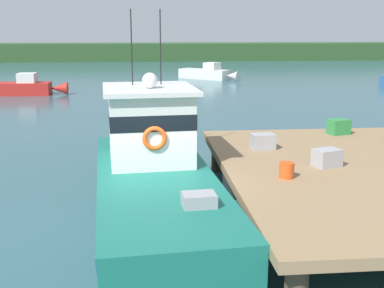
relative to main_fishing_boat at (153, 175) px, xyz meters
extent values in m
plane|color=#2D5660|center=(-0.15, -0.44, -1.01)|extent=(200.00, 200.00, 0.00)
cylinder|color=#4C3D2D|center=(2.05, 3.66, -0.51)|extent=(0.36, 0.36, 1.00)
cylinder|color=#4C3D2D|center=(7.25, 3.66, -0.51)|extent=(0.36, 0.36, 1.00)
cube|color=#937551|center=(4.65, -0.44, 0.09)|extent=(6.00, 9.00, 0.20)
cube|color=#196B5B|center=(0.05, -0.56, -0.46)|extent=(3.17, 8.18, 1.10)
cone|color=#196B5B|center=(-0.37, 4.32, -0.46)|extent=(1.25, 1.89, 1.10)
cube|color=#234C9E|center=(0.05, -0.56, -0.01)|extent=(3.18, 8.03, 0.12)
cube|color=#196B5B|center=(0.05, -0.56, 0.15)|extent=(3.21, 8.19, 0.12)
cube|color=silver|center=(-0.06, 0.63, 0.99)|extent=(2.08, 2.35, 1.80)
cube|color=black|center=(-0.06, 0.63, 1.31)|extent=(2.10, 2.38, 0.36)
cube|color=silver|center=(-0.06, 0.63, 1.94)|extent=(2.35, 2.67, 0.10)
sphere|color=white|center=(-0.03, 0.33, 2.17)|extent=(0.36, 0.36, 0.36)
cylinder|color=black|center=(-0.45, 1.10, 2.89)|extent=(0.03, 0.03, 1.80)
cylinder|color=black|center=(0.25, 1.16, 2.89)|extent=(0.03, 0.03, 1.80)
cube|color=#939399|center=(0.78, -2.71, 0.27)|extent=(0.64, 0.49, 0.36)
torus|color=orange|center=(-0.11, -3.39, 0.15)|extent=(0.61, 0.61, 0.12)
torus|color=#EA5119|center=(0.04, -0.50, 0.99)|extent=(0.55, 0.15, 0.54)
cube|color=#9E9EA3|center=(2.96, 1.54, 0.40)|extent=(0.65, 0.51, 0.41)
cube|color=#9E9EA3|center=(4.05, -0.29, 0.40)|extent=(0.71, 0.62, 0.41)
cube|color=#2D8442|center=(5.72, 3.21, 0.42)|extent=(0.70, 0.58, 0.45)
cylinder|color=#E04C19|center=(2.86, -1.10, 0.36)|extent=(0.32, 0.32, 0.34)
cube|color=silver|center=(5.12, 32.98, -0.58)|extent=(4.53, 4.15, 0.85)
cone|color=silver|center=(7.35, 31.10, -0.58)|extent=(1.44, 1.40, 0.85)
cube|color=silver|center=(5.74, 32.45, 0.16)|extent=(1.66, 1.66, 0.64)
cube|color=red|center=(-8.91, 23.07, -0.59)|extent=(4.60, 1.47, 0.84)
cone|color=red|center=(-6.03, 23.07, -0.59)|extent=(1.15, 0.84, 0.84)
cube|color=silver|center=(-8.10, 23.07, 0.14)|extent=(1.15, 1.17, 0.63)
sphere|color=red|center=(-9.85, 27.65, -0.85)|extent=(0.32, 0.32, 0.32)
sphere|color=red|center=(-6.92, 23.02, -0.84)|extent=(0.33, 0.33, 0.33)
cube|color=#284723|center=(-0.15, 61.56, 0.19)|extent=(120.00, 8.00, 2.40)
camera|label=1|loc=(-0.12, -10.99, 3.31)|focal=45.87mm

